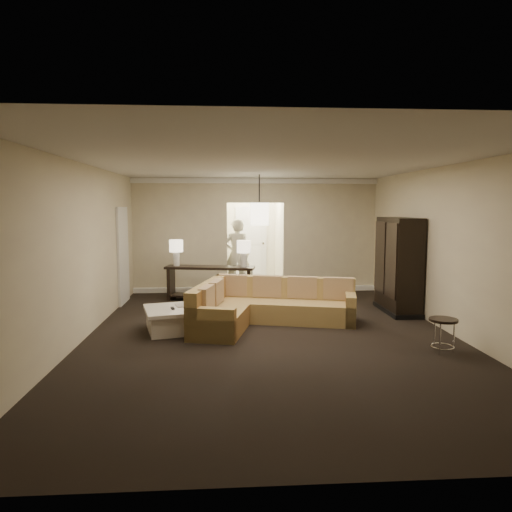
{
  "coord_description": "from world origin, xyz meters",
  "views": [
    {
      "loc": [
        -0.73,
        -7.23,
        2.12
      ],
      "look_at": [
        -0.17,
        1.2,
        1.19
      ],
      "focal_mm": 32.0,
      "sensor_mm": 36.0,
      "label": 1
    }
  ],
  "objects": [
    {
      "name": "ground",
      "position": [
        0.0,
        0.0,
        0.0
      ],
      "size": [
        8.0,
        8.0,
        0.0
      ],
      "primitive_type": "plane",
      "color": "black",
      "rests_on": "ground"
    },
    {
      "name": "wall_back",
      "position": [
        0.0,
        4.0,
        1.4
      ],
      "size": [
        6.0,
        0.04,
        2.8
      ],
      "primitive_type": "cube",
      "color": "#BBAC8D",
      "rests_on": "ground"
    },
    {
      "name": "wall_front",
      "position": [
        0.0,
        -4.0,
        1.4
      ],
      "size": [
        6.0,
        0.04,
        2.8
      ],
      "primitive_type": "cube",
      "color": "#BBAC8D",
      "rests_on": "ground"
    },
    {
      "name": "wall_left",
      "position": [
        -3.0,
        0.0,
        1.4
      ],
      "size": [
        0.04,
        8.0,
        2.8
      ],
      "primitive_type": "cube",
      "color": "#BBAC8D",
      "rests_on": "ground"
    },
    {
      "name": "wall_right",
      "position": [
        3.0,
        0.0,
        1.4
      ],
      "size": [
        0.04,
        8.0,
        2.8
      ],
      "primitive_type": "cube",
      "color": "#BBAC8D",
      "rests_on": "ground"
    },
    {
      "name": "ceiling",
      "position": [
        0.0,
        0.0,
        2.8
      ],
      "size": [
        6.0,
        8.0,
        0.02
      ],
      "primitive_type": "cube",
      "color": "silver",
      "rests_on": "wall_back"
    },
    {
      "name": "crown_molding",
      "position": [
        0.0,
        3.95,
        2.73
      ],
      "size": [
        6.0,
        0.1,
        0.12
      ],
      "primitive_type": "cube",
      "color": "white",
      "rests_on": "wall_back"
    },
    {
      "name": "baseboard",
      "position": [
        0.0,
        3.95,
        0.06
      ],
      "size": [
        6.0,
        0.1,
        0.12
      ],
      "primitive_type": "cube",
      "color": "white",
      "rests_on": "ground"
    },
    {
      "name": "side_door",
      "position": [
        -2.97,
        2.8,
        1.05
      ],
      "size": [
        0.05,
        0.9,
        2.1
      ],
      "primitive_type": "cube",
      "color": "silver",
      "rests_on": "ground"
    },
    {
      "name": "foyer",
      "position": [
        0.0,
        5.34,
        1.3
      ],
      "size": [
        1.44,
        2.02,
        2.8
      ],
      "color": "beige",
      "rests_on": "ground"
    },
    {
      "name": "sectional_sofa",
      "position": [
        -0.08,
        0.81,
        0.32
      ],
      "size": [
        3.08,
        2.26,
        0.8
      ],
      "rotation": [
        0.0,
        0.0,
        -0.24
      ],
      "color": "brown",
      "rests_on": "ground"
    },
    {
      "name": "coffee_table",
      "position": [
        -1.6,
        0.45,
        0.2
      ],
      "size": [
        1.2,
        1.2,
        0.41
      ],
      "rotation": [
        0.0,
        0.0,
        0.25
      ],
      "color": "silver",
      "rests_on": "ground"
    },
    {
      "name": "console_table",
      "position": [
        -1.09,
        2.96,
        0.46
      ],
      "size": [
        2.05,
        0.82,
        0.77
      ],
      "rotation": [
        0.0,
        0.0,
        -0.19
      ],
      "color": "black",
      "rests_on": "ground"
    },
    {
      "name": "armoire",
      "position": [
        2.69,
        1.56,
        0.91
      ],
      "size": [
        0.56,
        1.32,
        1.89
      ],
      "color": "black",
      "rests_on": "ground"
    },
    {
      "name": "drink_table",
      "position": [
        2.4,
        -0.99,
        0.36
      ],
      "size": [
        0.4,
        0.4,
        0.5
      ],
      "rotation": [
        0.0,
        0.0,
        -0.16
      ],
      "color": "black",
      "rests_on": "ground"
    },
    {
      "name": "table_lamp_left",
      "position": [
        -1.85,
        3.11,
        1.17
      ],
      "size": [
        0.31,
        0.31,
        0.59
      ],
      "color": "silver",
      "rests_on": "console_table"
    },
    {
      "name": "table_lamp_right",
      "position": [
        -0.34,
        2.82,
        1.17
      ],
      "size": [
        0.31,
        0.31,
        0.59
      ],
      "color": "silver",
      "rests_on": "console_table"
    },
    {
      "name": "pendant_light",
      "position": [
        0.0,
        2.7,
        1.95
      ],
      "size": [
        0.38,
        0.38,
        1.09
      ],
      "color": "black",
      "rests_on": "ceiling"
    },
    {
      "name": "person",
      "position": [
        -0.45,
        4.3,
        1.0
      ],
      "size": [
        0.73,
        0.49,
        1.99
      ],
      "primitive_type": "imported",
      "rotation": [
        0.0,
        0.0,
        3.16
      ],
      "color": "#ECE7C7",
      "rests_on": "ground"
    }
  ]
}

